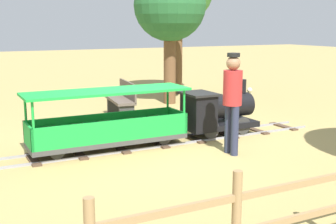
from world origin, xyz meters
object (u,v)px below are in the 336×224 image
passenger_car (108,126)px  conductor_person (232,95)px  locomotive (217,111)px  park_bench (122,100)px  oak_tree_near (170,7)px

passenger_car → conductor_person: bearing=57.1°
locomotive → park_bench: 2.51m
passenger_car → park_bench: 2.58m
passenger_car → oak_tree_near: size_ratio=0.78×
locomotive → passenger_car: locomotive is taller
locomotive → conductor_person: size_ratio=0.89×
passenger_car → park_bench: (-2.31, 1.15, -0.01)m
passenger_car → park_bench: bearing=153.6°
passenger_car → conductor_person: size_ratio=1.67×
conductor_person → park_bench: size_ratio=1.21×
locomotive → passenger_car: bearing=-90.0°
locomotive → passenger_car: (0.00, -2.11, -0.06)m
passenger_car → locomotive: bearing=90.0°
conductor_person → park_bench: 3.49m
conductor_person → oak_tree_near: 5.06m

